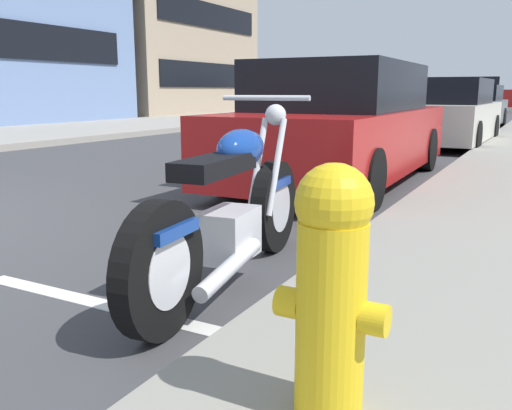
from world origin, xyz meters
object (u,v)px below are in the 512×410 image
Objects in this scene: crossing_truck at (461,94)px; fire_hydrant at (332,285)px; parked_car_far_down_curb at (445,114)px; car_opposite_curb at (322,102)px; parked_motorcycle at (231,214)px; parked_car_behind_motorcycle at (469,108)px; parked_car_mid_block at (342,127)px.

crossing_truck reaches higher than fire_hydrant.
car_opposite_curb reaches higher than parked_car_far_down_curb.
crossing_truck reaches higher than car_opposite_curb.
parked_motorcycle is 31.26m from crossing_truck.
car_opposite_curb reaches higher than parked_car_behind_motorcycle.
crossing_truck is (31.11, 3.07, 0.57)m from parked_motorcycle.
parked_car_far_down_curb is at bearing -3.90° from parked_motorcycle.
parked_car_mid_block reaches higher than parked_motorcycle.
fire_hydrant is at bearing -170.93° from parked_car_far_down_curb.
parked_car_mid_block reaches higher than car_opposite_curb.
parked_car_far_down_curb is at bearing -4.45° from parked_car_mid_block.
parked_car_mid_block is 0.82× the size of crossing_truck.
parked_car_behind_motorcycle is at bearing 54.00° from car_opposite_curb.
parked_car_behind_motorcycle reaches higher than parked_motorcycle.
parked_car_mid_block is at bearing 19.11° from fire_hydrant.
crossing_truck is at bearing 4.13° from parked_car_mid_block.
parked_motorcycle is at bearing -176.43° from parked_car_far_down_curb.
crossing_truck reaches higher than parked_car_behind_motorcycle.
parked_motorcycle is 0.49× the size of car_opposite_curb.
car_opposite_curb is at bearing 35.40° from parked_car_far_down_curb.
parked_car_mid_block is 5.47m from fire_hydrant.
parked_car_mid_block is at bearing -179.29° from parked_car_behind_motorcycle.
parked_car_behind_motorcycle is at bearing 5.76° from fire_hydrant.
parked_motorcycle is 0.52× the size of parked_car_far_down_curb.
parked_car_mid_block reaches higher than parked_car_behind_motorcycle.
parked_motorcycle reaches higher than fire_hydrant.
car_opposite_curb reaches higher than fire_hydrant.
parked_car_mid_block is at bearing 4.09° from parked_motorcycle.
parked_car_far_down_curb is 5.82m from parked_car_behind_motorcycle.
parked_car_behind_motorcycle is 5.11× the size of fire_hydrant.
parked_car_far_down_curb reaches higher than fire_hydrant.
parked_car_mid_block is 1.13× the size of parked_car_behind_motorcycle.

